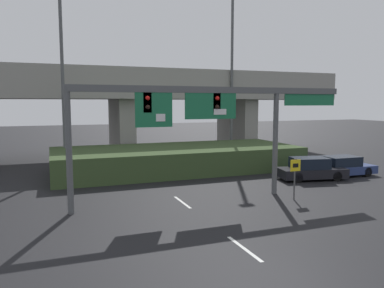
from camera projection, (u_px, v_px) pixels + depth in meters
ground_plane at (284, 278)px, 10.74m from camera, size 160.00×160.00×0.00m
lane_markings at (164, 188)px, 21.97m from camera, size 0.14×34.79×0.01m
signal_gantry at (206, 109)px, 18.79m from camera, size 14.83×0.44×5.82m
speed_limit_sign at (295, 173)px, 19.27m from camera, size 0.60×0.11×2.16m
highway_light_pole_near at (62, 59)px, 26.82m from camera, size 0.70×0.36×15.56m
highway_light_pole_far at (232, 67)px, 33.13m from camera, size 0.70×0.36×15.53m
overpass_bridge at (121, 97)px, 34.00m from camera, size 41.66×7.95×7.94m
grass_embankment at (178, 159)px, 27.93m from camera, size 17.91×7.22×1.72m
parked_sedan_near_right at (311, 169)px, 24.49m from camera, size 4.59×2.55×1.46m
parked_sedan_mid_right at (342, 167)px, 25.79m from camera, size 4.50×1.90×1.36m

